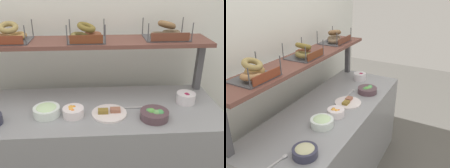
% 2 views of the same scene
% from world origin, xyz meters
% --- Properties ---
extents(back_wall, '(3.08, 0.06, 2.40)m').
position_xyz_m(back_wall, '(0.00, 0.55, 1.20)').
color(back_wall, silver).
rests_on(back_wall, ground_plane).
extents(deli_counter, '(1.88, 0.70, 0.85)m').
position_xyz_m(deli_counter, '(0.00, 0.00, 0.42)').
color(deli_counter, gray).
rests_on(deli_counter, ground_plane).
extents(shelf_riser_right, '(0.05, 0.05, 0.40)m').
position_xyz_m(shelf_riser_right, '(0.88, 0.27, 1.05)').
color(shelf_riser_right, '#4C4C51').
rests_on(shelf_riser_right, deli_counter).
extents(upper_shelf, '(1.84, 0.32, 0.03)m').
position_xyz_m(upper_shelf, '(0.00, 0.27, 1.26)').
color(upper_shelf, brown).
rests_on(upper_shelf, shelf_riser_left).
extents(bowl_veggie_mix, '(0.19, 0.19, 0.07)m').
position_xyz_m(bowl_veggie_mix, '(0.43, -0.17, 0.88)').
color(bowl_veggie_mix, '#533C44').
rests_on(bowl_veggie_mix, deli_counter).
extents(bowl_fruit_salad, '(0.14, 0.14, 0.07)m').
position_xyz_m(bowl_fruit_salad, '(-0.12, -0.11, 0.88)').
color(bowl_fruit_salad, white).
rests_on(bowl_fruit_salad, deli_counter).
extents(bowl_scallion_spread, '(0.18, 0.18, 0.08)m').
position_xyz_m(bowl_scallion_spread, '(-0.30, -0.09, 0.89)').
color(bowl_scallion_spread, white).
rests_on(bowl_scallion_spread, deli_counter).
extents(bowl_tuna_salad, '(0.17, 0.17, 0.07)m').
position_xyz_m(bowl_tuna_salad, '(-0.65, -0.17, 0.89)').
color(bowl_tuna_salad, '#34354A').
rests_on(bowl_tuna_salad, deli_counter).
extents(bowl_beet_salad, '(0.14, 0.14, 0.09)m').
position_xyz_m(bowl_beet_salad, '(0.71, 0.03, 0.89)').
color(bowl_beet_salad, silver).
rests_on(bowl_beet_salad, deli_counter).
extents(serving_plate_white, '(0.24, 0.24, 0.04)m').
position_xyz_m(serving_plate_white, '(0.13, -0.10, 0.86)').
color(serving_plate_white, white).
rests_on(serving_plate_white, deli_counter).
extents(serving_spoon_near_plate, '(0.18, 0.03, 0.01)m').
position_xyz_m(serving_spoon_near_plate, '(0.36, -0.03, 0.86)').
color(serving_spoon_near_plate, '#B7B7BC').
rests_on(serving_spoon_near_plate, deli_counter).
extents(serving_spoon_by_edge, '(0.18, 0.05, 0.01)m').
position_xyz_m(serving_spoon_by_edge, '(-0.77, -0.06, 0.86)').
color(serving_spoon_by_edge, '#B7B7BC').
rests_on(serving_spoon_by_edge, deli_counter).
extents(bagel_basket_everything, '(0.30, 0.26, 0.15)m').
position_xyz_m(bagel_basket_everything, '(-0.58, 0.27, 1.33)').
color(bagel_basket_everything, '#4C4C51').
rests_on(bagel_basket_everything, upper_shelf).
extents(bagel_basket_cinnamon_raisin, '(0.28, 0.24, 0.14)m').
position_xyz_m(bagel_basket_cinnamon_raisin, '(-0.02, 0.26, 1.33)').
color(bagel_basket_cinnamon_raisin, '#4C4C51').
rests_on(bagel_basket_cinnamon_raisin, upper_shelf).
extents(bagel_basket_poppy, '(0.33, 0.26, 0.15)m').
position_xyz_m(bagel_basket_poppy, '(0.59, 0.28, 1.33)').
color(bagel_basket_poppy, '#4C4C51').
rests_on(bagel_basket_poppy, upper_shelf).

